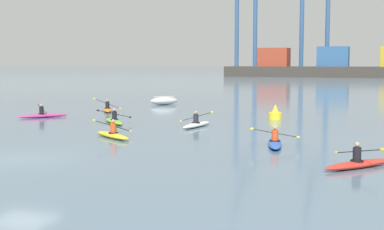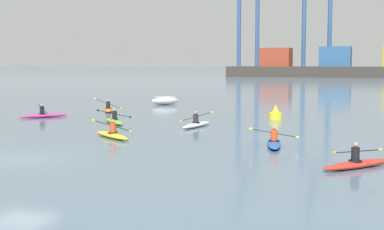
{
  "view_description": "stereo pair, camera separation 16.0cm",
  "coord_description": "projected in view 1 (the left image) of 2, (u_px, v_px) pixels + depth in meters",
  "views": [
    {
      "loc": [
        13.26,
        -18.42,
        3.81
      ],
      "look_at": [
        2.6,
        13.62,
        0.6
      ],
      "focal_mm": 52.24,
      "sensor_mm": 36.0,
      "label": 1
    },
    {
      "loc": [
        13.41,
        -18.37,
        3.81
      ],
      "look_at": [
        2.6,
        13.62,
        0.6
      ],
      "focal_mm": 52.24,
      "sensor_mm": 36.0,
      "label": 2
    }
  ],
  "objects": [
    {
      "name": "container_barge",
      "position": [
        333.0,
        67.0,
        138.96
      ],
      "size": [
        53.85,
        9.27,
        7.61
      ],
      "color": "#38332D",
      "rests_on": "ground"
    },
    {
      "name": "capsized_dinghy",
      "position": [
        164.0,
        101.0,
        49.88
      ],
      "size": [
        2.6,
        2.63,
        0.76
      ],
      "color": "beige",
      "rests_on": "ground"
    },
    {
      "name": "gantry_crane_west_mid",
      "position": [
        315.0,
        6.0,
        151.55
      ],
      "size": [
        8.15,
        18.88,
        39.67
      ],
      "color": "#335684",
      "rests_on": "ground"
    },
    {
      "name": "kayak_white",
      "position": [
        197.0,
        124.0,
        32.83
      ],
      "size": [
        2.2,
        3.45,
        0.99
      ],
      "color": "silver",
      "rests_on": "ground"
    },
    {
      "name": "kayak_lime",
      "position": [
        114.0,
        121.0,
        34.67
      ],
      "size": [
        2.68,
        2.96,
        0.95
      ],
      "color": "#7ABC2D",
      "rests_on": "ground"
    },
    {
      "name": "ground_plane",
      "position": [
        20.0,
        159.0,
        21.92
      ],
      "size": [
        800.0,
        800.0,
        0.0
      ],
      "primitive_type": "plane",
      "color": "slate"
    },
    {
      "name": "kayak_yellow",
      "position": [
        113.0,
        134.0,
        28.1
      ],
      "size": [
        3.03,
        2.59,
        1.03
      ],
      "color": "yellow",
      "rests_on": "ground"
    },
    {
      "name": "kayak_red",
      "position": [
        358.0,
        163.0,
        20.15
      ],
      "size": [
        2.61,
        3.01,
        0.95
      ],
      "color": "red",
      "rests_on": "ground"
    },
    {
      "name": "channel_buoy",
      "position": [
        275.0,
        114.0,
        37.28
      ],
      "size": [
        0.9,
        0.9,
        1.0
      ],
      "color": "yellow",
      "rests_on": "ground"
    },
    {
      "name": "kayak_blue",
      "position": [
        275.0,
        142.0,
        25.33
      ],
      "size": [
        2.23,
        3.45,
        0.95
      ],
      "color": "#2856B2",
      "rests_on": "ground"
    },
    {
      "name": "kayak_magenta",
      "position": [
        43.0,
        115.0,
        38.34
      ],
      "size": [
        2.71,
        2.94,
        0.95
      ],
      "color": "#C13384",
      "rests_on": "ground"
    },
    {
      "name": "kayak_orange",
      "position": [
        107.0,
        109.0,
        43.1
      ],
      "size": [
        2.14,
        3.28,
        1.08
      ],
      "color": "orange",
      "rests_on": "ground"
    },
    {
      "name": "gantry_crane_west",
      "position": [
        246.0,
        6.0,
        159.15
      ],
      "size": [
        6.61,
        20.6,
        40.51
      ],
      "color": "#335684",
      "rests_on": "ground"
    }
  ]
}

